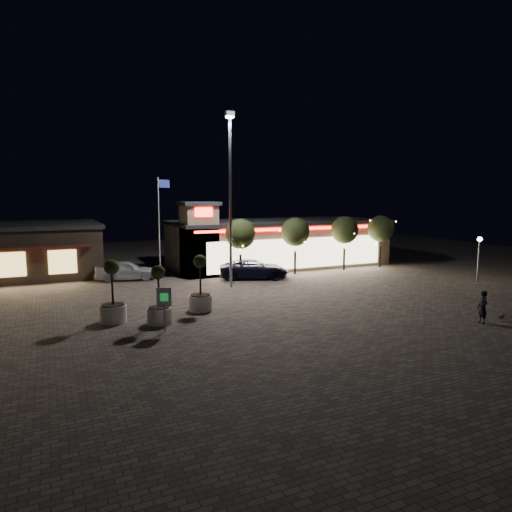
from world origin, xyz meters
name	(u,v)px	position (x,y,z in m)	size (l,w,h in m)	color
ground	(250,316)	(0.00, 0.00, 0.00)	(90.00, 90.00, 0.00)	#6C6458
retail_building	(275,242)	(9.51, 15.82, 2.21)	(20.40, 8.40, 6.10)	tan
floodlight_pole	(230,190)	(2.00, 8.00, 7.02)	(0.60, 0.40, 12.38)	gray
flagpole	(160,220)	(-1.90, 13.00, 4.74)	(0.95, 0.10, 8.00)	white
lamp_post_east	(479,250)	(20.00, 2.00, 2.46)	(0.36, 0.36, 3.48)	gray
string_tree_a	(240,234)	(4.00, 11.00, 3.56)	(2.42, 2.42, 4.79)	#332319
string_tree_b	(295,232)	(9.00, 11.00, 3.56)	(2.42, 2.42, 4.79)	#332319
string_tree_c	(345,230)	(14.00, 11.00, 3.56)	(2.42, 2.42, 4.79)	#332319
string_tree_d	(381,229)	(18.00, 11.00, 3.56)	(2.42, 2.42, 4.79)	#332319
pickup_truck	(254,269)	(4.96, 10.46, 0.77)	(2.55, 5.52, 1.54)	black
white_sedan	(126,270)	(-4.52, 14.00, 0.79)	(1.87, 4.64, 1.58)	silver
pedestrian	(483,307)	(10.41, -6.25, 0.86)	(0.63, 0.41, 1.72)	black
dog	(501,316)	(11.71, -6.39, 0.26)	(0.50, 0.22, 0.26)	#59514C
planter_left	(113,303)	(-7.00, 1.92, 1.03)	(1.36, 1.36, 3.34)	silver
planter_mid	(159,306)	(-4.86, 0.66, 0.95)	(1.25, 1.25, 3.07)	silver
planter_right	(200,293)	(-2.08, 2.40, 1.01)	(1.32, 1.32, 3.25)	silver
valet_sign	(164,301)	(-4.94, -0.82, 1.53)	(0.70, 0.32, 2.18)	gray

